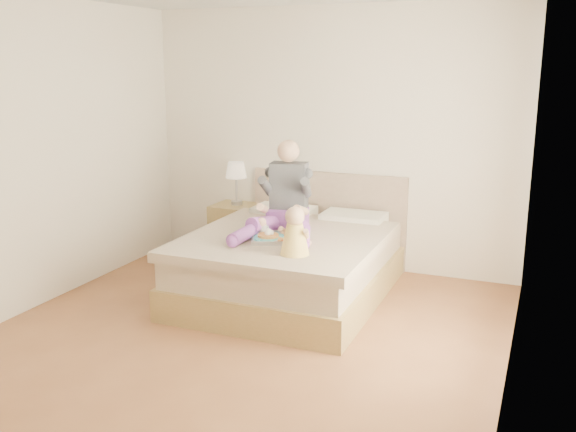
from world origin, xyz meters
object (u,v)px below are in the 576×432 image
at_px(adult, 285,204).
at_px(bed, 293,260).
at_px(baby, 295,235).
at_px(nightstand, 237,231).
at_px(tray, 279,236).

bearing_deg(adult, bed, -1.86).
xyz_separation_m(adult, baby, (0.38, -0.68, -0.09)).
bearing_deg(bed, adult, -171.93).
relative_size(nightstand, baby, 1.53).
xyz_separation_m(nightstand, tray, (1.00, -1.14, 0.34)).
bearing_deg(adult, baby, -71.00).
distance_m(tray, baby, 0.47).
bearing_deg(adult, tray, -85.31).
relative_size(adult, baby, 2.71).
bearing_deg(baby, adult, 117.22).
relative_size(tray, baby, 1.47).
xyz_separation_m(adult, tray, (0.09, -0.33, -0.22)).
xyz_separation_m(bed, adult, (-0.08, -0.01, 0.54)).
bearing_deg(tray, baby, -72.81).
height_order(nightstand, tray, tray).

